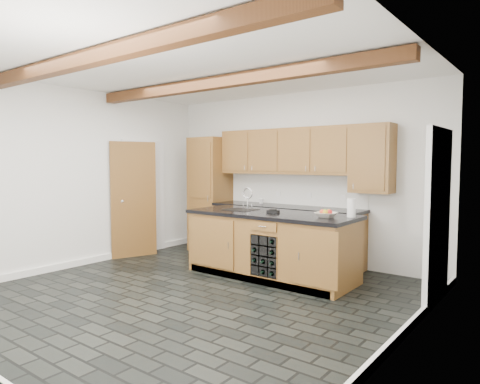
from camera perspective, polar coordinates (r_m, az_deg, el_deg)
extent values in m
plane|color=black|center=(5.50, -6.29, -13.45)|extent=(5.00, 5.00, 0.00)
plane|color=white|center=(7.26, 7.43, 2.01)|extent=(5.00, 0.00, 5.00)
plane|color=white|center=(7.22, -20.85, 1.77)|extent=(0.00, 5.00, 5.00)
plane|color=white|center=(3.96, 20.66, 0.15)|extent=(0.00, 5.00, 5.00)
plane|color=white|center=(5.38, -6.52, 16.35)|extent=(5.00, 5.00, 0.00)
cube|color=#542E15|center=(4.59, -17.49, 17.08)|extent=(4.90, 0.15, 0.15)
cube|color=#542E15|center=(5.79, -2.25, 14.46)|extent=(4.90, 0.15, 0.15)
cube|color=white|center=(7.37, -20.50, -8.77)|extent=(0.04, 5.00, 0.10)
cube|color=white|center=(4.26, 19.92, -18.25)|extent=(0.04, 5.00, 0.10)
cube|color=white|center=(7.97, -12.69, -0.61)|extent=(0.06, 0.94, 2.04)
cube|color=olive|center=(7.64, -13.98, -0.98)|extent=(0.31, 0.77, 2.00)
cube|color=white|center=(5.44, 24.87, -2.99)|extent=(0.06, 0.98, 2.04)
cube|color=black|center=(5.44, 25.12, -3.22)|extent=(0.02, 0.86, 1.96)
cube|color=olive|center=(8.01, -3.96, -0.29)|extent=(0.65, 0.60, 2.10)
cube|color=olive|center=(7.12, 5.96, -5.79)|extent=(2.60, 0.60, 0.88)
cube|color=black|center=(7.05, 5.99, -2.06)|extent=(2.64, 0.62, 0.05)
cube|color=white|center=(7.28, 7.20, 0.36)|extent=(2.60, 0.02, 0.52)
cube|color=olive|center=(7.18, 5.88, 5.40)|extent=(2.40, 0.35, 0.75)
cube|color=olive|center=(6.51, 17.21, 4.28)|extent=(0.60, 0.35, 1.00)
cube|color=olive|center=(6.20, 4.14, -7.24)|extent=(2.40, 0.90, 0.88)
cube|color=black|center=(6.13, 4.16, -2.97)|extent=(2.46, 0.96, 0.05)
cube|color=olive|center=(6.26, -3.76, -6.76)|extent=(0.80, 0.02, 0.70)
cube|color=olive|center=(5.33, 10.01, -8.72)|extent=(0.60, 0.02, 0.70)
cube|color=black|center=(5.86, 3.94, -8.31)|extent=(0.42, 0.30, 0.56)
cylinder|color=black|center=(5.74, 4.89, -7.86)|extent=(0.07, 0.26, 0.07)
cylinder|color=black|center=(5.80, 4.88, -10.57)|extent=(0.07, 0.26, 0.07)
cylinder|color=black|center=(5.77, 4.88, -9.22)|extent=(0.07, 0.26, 0.07)
cylinder|color=black|center=(5.71, 4.90, -6.49)|extent=(0.07, 0.26, 0.07)
cylinder|color=black|center=(5.89, 2.58, -7.54)|extent=(0.07, 0.26, 0.07)
cylinder|color=black|center=(5.84, 3.71, -9.05)|extent=(0.07, 0.26, 0.07)
cylinder|color=black|center=(5.92, 2.57, -8.87)|extent=(0.07, 0.26, 0.07)
cylinder|color=black|center=(5.87, 3.71, -10.38)|extent=(0.07, 0.26, 0.07)
cube|color=black|center=(6.44, 0.07, -2.44)|extent=(0.45, 0.40, 0.02)
cylinder|color=silver|center=(6.57, 1.03, -1.39)|extent=(0.02, 0.02, 0.20)
torus|color=silver|center=(6.56, 1.03, -0.18)|extent=(0.18, 0.02, 0.18)
cylinder|color=silver|center=(6.63, 0.47, -1.87)|extent=(0.02, 0.02, 0.08)
cylinder|color=silver|center=(6.53, 1.59, -1.96)|extent=(0.02, 0.02, 0.08)
cube|color=black|center=(6.08, 4.43, -2.62)|extent=(0.18, 0.11, 0.04)
cylinder|color=black|center=(6.07, 4.43, -2.38)|extent=(0.11, 0.11, 0.01)
imported|color=beige|center=(5.66, 11.40, -3.01)|extent=(0.29, 0.29, 0.07)
sphere|color=red|center=(5.64, 11.87, -2.67)|extent=(0.07, 0.07, 0.07)
sphere|color=orange|center=(5.70, 11.76, -2.60)|extent=(0.07, 0.07, 0.07)
sphere|color=#4F9127|center=(5.70, 11.18, -2.58)|extent=(0.07, 0.07, 0.07)
sphere|color=#E24321|center=(5.65, 10.91, -2.64)|extent=(0.07, 0.07, 0.07)
sphere|color=gold|center=(5.61, 11.32, -2.69)|extent=(0.07, 0.07, 0.07)
cylinder|color=white|center=(5.76, 14.63, -2.07)|extent=(0.11, 0.11, 0.24)
imported|color=white|center=(7.42, 2.85, -1.20)|extent=(0.10, 0.10, 0.09)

